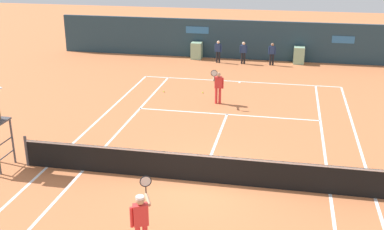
# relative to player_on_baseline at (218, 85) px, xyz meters

# --- Properties ---
(ground_plane) EXTENTS (80.00, 80.00, 0.01)m
(ground_plane) POSITION_rel_player_on_baseline_xyz_m (0.62, -7.21, -0.90)
(ground_plane) COLOR #C67042
(tennis_net) EXTENTS (12.10, 0.10, 1.07)m
(tennis_net) POSITION_rel_player_on_baseline_xyz_m (0.62, -7.79, -0.39)
(tennis_net) COLOR #4C4C51
(tennis_net) RESTS_ON ground_plane
(sponsor_back_wall) EXTENTS (25.00, 1.02, 2.46)m
(sponsor_back_wall) POSITION_rel_player_on_baseline_xyz_m (0.61, 9.18, 0.28)
(sponsor_back_wall) COLOR #233D4C
(sponsor_back_wall) RESTS_ON ground_plane
(player_on_baseline) EXTENTS (0.52, 0.71, 1.76)m
(player_on_baseline) POSITION_rel_player_on_baseline_xyz_m (0.00, 0.00, 0.00)
(player_on_baseline) COLOR red
(player_on_baseline) RESTS_ON ground_plane
(player_near_side) EXTENTS (0.48, 0.82, 1.81)m
(player_near_side) POSITION_rel_player_on_baseline_xyz_m (-0.13, -11.68, 0.05)
(player_near_side) COLOR red
(player_near_side) RESTS_ON ground_plane
(ball_kid_right_post) EXTENTS (0.46, 0.23, 1.38)m
(ball_kid_right_post) POSITION_rel_player_on_baseline_xyz_m (-1.17, 7.90, -0.11)
(ball_kid_right_post) COLOR black
(ball_kid_right_post) RESTS_ON ground_plane
(ball_kid_left_post) EXTENTS (0.46, 0.19, 1.37)m
(ball_kid_left_post) POSITION_rel_player_on_baseline_xyz_m (2.13, 7.90, -0.11)
(ball_kid_left_post) COLOR black
(ball_kid_left_post) RESTS_ON ground_plane
(ball_kid_centre_post) EXTENTS (0.45, 0.23, 1.37)m
(ball_kid_centre_post) POSITION_rel_player_on_baseline_xyz_m (0.39, 7.90, -0.11)
(ball_kid_centre_post) COLOR black
(ball_kid_centre_post) RESTS_ON ground_plane
(tennis_ball_by_sideline) EXTENTS (0.07, 0.07, 0.07)m
(tennis_ball_by_sideline) POSITION_rel_player_on_baseline_xyz_m (-2.93, 1.24, -0.87)
(tennis_ball_by_sideline) COLOR #CCE033
(tennis_ball_by_sideline) RESTS_ON ground_plane
(tennis_ball_near_service_line) EXTENTS (0.07, 0.07, 0.07)m
(tennis_ball_near_service_line) POSITION_rel_player_on_baseline_xyz_m (-0.98, 1.47, -0.87)
(tennis_ball_near_service_line) COLOR #CCE033
(tennis_ball_near_service_line) RESTS_ON ground_plane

